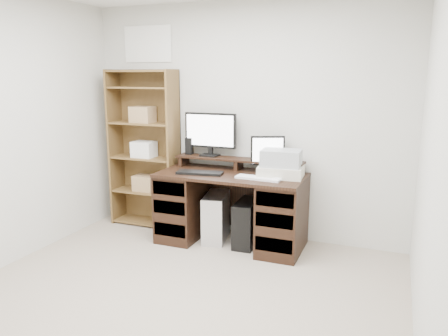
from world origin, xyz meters
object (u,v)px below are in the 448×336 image
Objects in this scene: monitor_small at (268,153)px; bookshelf at (145,147)px; tower_silver at (216,217)px; tower_black at (247,223)px; desk at (232,207)px; monitor_wide at (210,132)px; printer at (281,172)px.

monitor_small is 1.48m from bookshelf.
tower_silver is at bearing 172.29° from monitor_small.
monitor_small is 0.76m from tower_black.
monitor_small is (0.33, 0.18, 0.57)m from desk.
tower_silver is at bearing 173.54° from tower_black.
monitor_wide is (-0.34, 0.25, 0.74)m from desk.
monitor_small is at bearing 137.71° from printer.
monitor_small is 0.89m from tower_silver.
monitor_wide is at bearing 2.41° from bookshelf.
desk is at bearing -23.31° from tower_silver.
bookshelf reaches higher than monitor_small.
desk is 0.68m from monitor_small.
printer is 0.66m from tower_black.
desk is at bearing -10.48° from bookshelf.
monitor_wide reaches higher than tower_black.
printer is 0.90× the size of tower_black.
bookshelf is (-1.66, 0.17, 0.11)m from printer.
desk is 0.24m from tower_silver.
desk is 3.95× the size of monitor_small.
desk is at bearing -176.69° from tower_black.
printer is at bearing -11.40° from tower_silver.
bookshelf is at bearing 169.52° from desk.
monitor_small is 0.21× the size of bookshelf.
printer is (0.85, -0.21, -0.33)m from monitor_wide.
tower_black is at bearing 6.14° from desk.
bookshelf reaches higher than desk.
desk is 0.83× the size of bookshelf.
monitor_small reaches higher than desk.
desk is at bearing -173.83° from monitor_small.
monitor_wide reaches higher than printer.
bookshelf reaches higher than monitor_wide.
desk is 3.01× the size of tower_silver.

